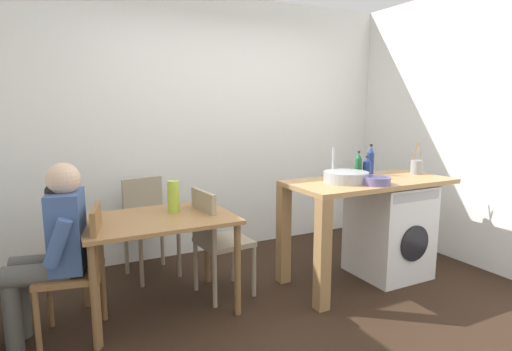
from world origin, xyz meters
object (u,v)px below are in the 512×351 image
Objects in this scene: seated_person at (54,243)px; bottle_tall_green at (358,166)px; chair_person_seat at (82,265)px; chair_opposite at (216,237)px; bottle_squat_brown at (367,168)px; mixing_bowl at (376,180)px; chair_spare_by_wall at (148,221)px; washing_machine at (389,230)px; vase at (173,196)px; bottle_clear_small at (370,161)px; utensil_crock at (417,167)px; dining_table at (158,230)px.

bottle_tall_green is at bearing -79.67° from seated_person.
seated_person is at bearing 90.00° from chair_person_seat.
bottle_squat_brown reaches higher than chair_opposite.
seated_person is 2.45m from mixing_bowl.
chair_spare_by_wall is 1.05× the size of washing_machine.
chair_opposite is at bearing 169.23° from washing_machine.
vase reaches higher than chair_spare_by_wall.
bottle_clear_small is 1.18× the size of vase.
washing_machine is 2.87× the size of utensil_crock.
bottle_squat_brown is 0.67× the size of utensil_crock.
vase is (-1.64, 0.24, -0.17)m from bottle_tall_green.
dining_table is 0.79m from chair_spare_by_wall.
utensil_crock is (0.37, 0.05, 0.56)m from washing_machine.
bottle_tall_green is 0.84× the size of bottle_clear_small.
chair_spare_by_wall is at bearing -23.95° from chair_person_seat.
utensil_crock reaches higher than bottle_clear_small.
vase reaches higher than chair_person_seat.
chair_spare_by_wall is 3.08× the size of bottle_clear_small.
bottle_tall_green is at bearing 141.43° from chair_spare_by_wall.
chair_spare_by_wall is (0.09, 0.77, -0.14)m from dining_table.
chair_person_seat is at bearing -162.87° from vase.
seated_person is at bearing 171.10° from mixing_bowl.
dining_table is at bearing -90.36° from chair_opposite.
chair_person_seat is 3.00× the size of utensil_crock.
chair_spare_by_wall is 1.18m from seated_person.
chair_opposite and chair_spare_by_wall have the same top height.
chair_spare_by_wall is 2.24m from washing_machine.
seated_person is at bearing 178.78° from bottle_tall_green.
seated_person is at bearing 176.33° from washing_machine.
chair_opposite is at bearing 176.03° from bottle_clear_small.
bottle_tall_green is 0.66m from utensil_crock.
chair_person_seat is at bearing -86.74° from chair_opposite.
dining_table is 0.58m from chair_person_seat.
mixing_bowl is (-0.38, -0.20, 0.53)m from washing_machine.
washing_machine is (1.99, -1.03, -0.08)m from chair_spare_by_wall.
vase is at bearing 33.69° from dining_table.
washing_machine is at bearing -171.90° from utensil_crock.
bottle_tall_green is 1.23× the size of bottle_squat_brown.
bottle_squat_brown is 0.58m from utensil_crock.
mixing_bowl is at bearing -19.86° from vase.
chair_person_seat is 0.23m from seated_person.
bottle_tall_green is 0.82× the size of utensil_crock.
chair_spare_by_wall is 3.00× the size of utensil_crock.
chair_person_seat and chair_spare_by_wall have the same top height.
chair_spare_by_wall is 3.64× the size of vase.
washing_machine is at bearing -81.64° from chair_person_seat.
mixing_bowl is at bearing -161.45° from utensil_crock.
mixing_bowl is (1.70, -0.46, 0.31)m from dining_table.
seated_person is (-1.18, -0.13, 0.16)m from chair_opposite.
washing_machine is at bearing 142.08° from chair_spare_by_wall.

